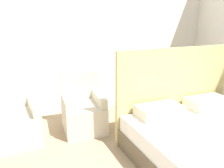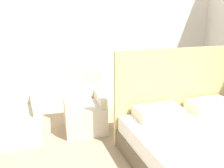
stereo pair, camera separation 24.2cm
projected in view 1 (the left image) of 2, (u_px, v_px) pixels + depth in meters
wall_back at (64, 32)px, 4.26m from camera, size 10.00×0.06×2.90m
bed at (218, 145)px, 2.91m from camera, size 1.83×2.01×1.30m
armchair_near_window_left at (16, 124)px, 3.50m from camera, size 0.64×0.71×0.86m
armchair_near_window_right at (83, 113)px, 3.86m from camera, size 0.66×0.72×0.86m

